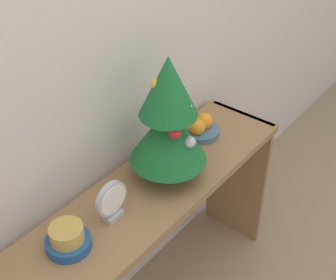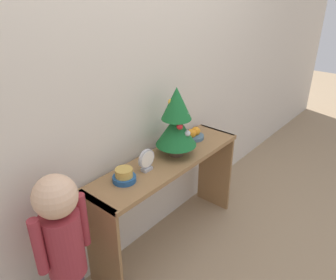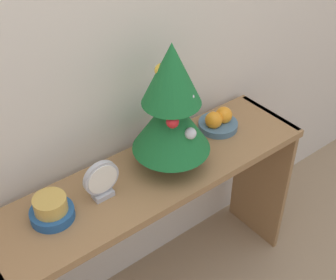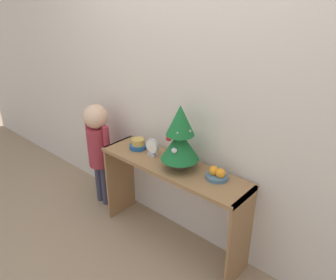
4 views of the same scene
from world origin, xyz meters
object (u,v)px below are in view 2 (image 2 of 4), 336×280
object	(u,v)px
singing_bowl	(124,176)
child_figure	(62,236)
mini_tree	(176,121)
desk_clock	(147,160)
fruit_bowl	(194,134)

from	to	relation	value
singing_bowl	child_figure	world-z (taller)	child_figure
mini_tree	desk_clock	bearing A→B (deg)	178.34
mini_tree	child_figure	distance (m)	0.97
mini_tree	child_figure	bearing A→B (deg)	-178.49
singing_bowl	desk_clock	world-z (taller)	desk_clock
singing_bowl	desk_clock	xyz separation A→B (m)	(0.17, -0.02, 0.03)
singing_bowl	mini_tree	bearing A→B (deg)	-3.26
mini_tree	singing_bowl	xyz separation A→B (m)	(-0.45, 0.03, -0.21)
fruit_bowl	singing_bowl	bearing A→B (deg)	-177.54
fruit_bowl	desk_clock	world-z (taller)	desk_clock
fruit_bowl	child_figure	xyz separation A→B (m)	(-1.20, -0.08, -0.10)
singing_bowl	desk_clock	bearing A→B (deg)	-5.81
fruit_bowl	desk_clock	size ratio (longest dim) A/B	1.08
fruit_bowl	desk_clock	distance (m)	0.56
fruit_bowl	child_figure	size ratio (longest dim) A/B	0.16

